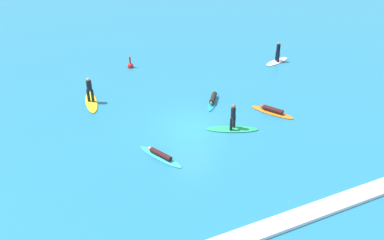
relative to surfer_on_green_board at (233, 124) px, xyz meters
The scene contains 9 objects.
ground_plane 2.47m from the surfer_on_green_board, 148.52° to the left, with size 120.00×120.00×0.00m, color teal.
surfer_on_green_board is the anchor object (origin of this frame).
surfer_on_teal_board 5.02m from the surfer_on_green_board, behind, with size 1.79×2.98×0.36m.
surfer_on_yellow_board 9.81m from the surfer_on_green_board, 135.03° to the left, with size 1.15×3.16×1.84m.
surfer_on_blue_board 3.72m from the surfer_on_green_board, 81.20° to the left, with size 2.16×2.64×0.43m.
surfer_on_orange_board 3.43m from the surfer_on_green_board, 12.34° to the left, with size 2.08×2.85×0.40m.
surfer_on_white_board 11.46m from the surfer_on_green_board, 42.04° to the left, with size 2.71×1.53×1.70m.
marker_buoy 11.90m from the surfer_on_green_board, 103.43° to the left, with size 0.47×0.47×1.03m.
wave_crest 8.06m from the surfer_on_green_board, 104.98° to the right, with size 22.28×0.90×0.18m, color white.
Camera 1 is at (-8.89, -19.43, 13.15)m, focal length 38.67 mm.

